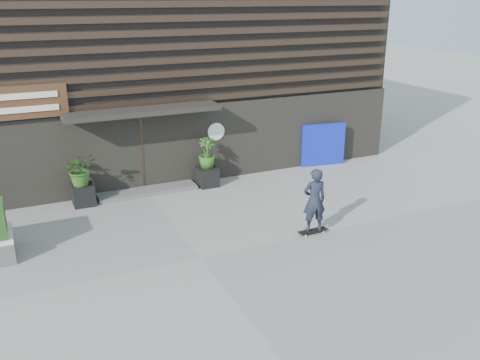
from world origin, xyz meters
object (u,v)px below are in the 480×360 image
planter_pot_left (83,195)px  skateboarder (314,200)px  planter_pot_right (207,177)px  blue_tarp (323,145)px

planter_pot_left → skateboarder: size_ratio=0.35×
planter_pot_right → planter_pot_left: bearing=180.0°
planter_pot_left → skateboarder: skateboarder is taller
planter_pot_right → blue_tarp: bearing=3.8°
planter_pot_right → blue_tarp: blue_tarp is taller
skateboarder → planter_pot_right: bearing=104.7°
planter_pot_left → skateboarder: (4.95, -4.38, 0.61)m
blue_tarp → skateboarder: (-3.32, -4.68, 0.16)m
blue_tarp → skateboarder: size_ratio=0.92×
planter_pot_right → blue_tarp: size_ratio=0.38×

